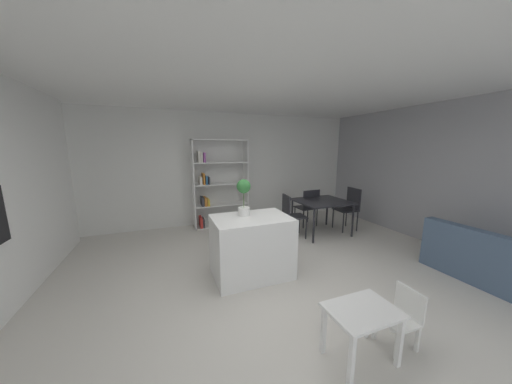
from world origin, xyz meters
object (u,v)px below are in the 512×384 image
Objects in this scene: child_chair_right at (402,315)px; dining_table at (322,204)px; potted_plant_on_island at (244,194)px; dining_chair_island_side at (291,213)px; open_bookshelf at (216,185)px; dining_chair_window_side at (350,205)px; kitchen_island at (252,246)px; child_table at (362,319)px; dining_chair_far at (309,205)px.

child_chair_right is 3.10m from dining_table.
dining_chair_island_side is at bearing 36.55° from potted_plant_on_island.
open_bookshelf is (0.05, 2.32, -0.20)m from potted_plant_on_island.
child_chair_right is 0.58× the size of dining_chair_window_side.
dining_chair_island_side is at bearing 41.48° from kitchen_island.
dining_table is (1.65, 2.85, 0.26)m from child_table.
dining_chair_window_side is at bearing 148.14° from child_chair_right.
dining_table is 1.21× the size of dining_chair_far.
dining_chair_island_side is 0.92m from dining_chair_far.
kitchen_island is 2.35m from dining_table.
dining_table is at bearing 59.96° from child_table.
dining_chair_far is (2.06, 1.64, 0.09)m from kitchen_island.
dining_chair_window_side is (1.92, 2.85, 0.27)m from child_chair_right.
child_chair_right is (0.91, -1.73, -0.14)m from kitchen_island.
open_bookshelf reaches higher than dining_table.
dining_chair_window_side reaches higher than kitchen_island.
dining_chair_window_side is (2.42, 2.85, 0.17)m from child_table.
kitchen_island reaches higher than child_chair_right.
kitchen_island is at bearing -150.26° from child_chair_right.
dining_chair_window_side reaches higher than dining_table.
potted_plant_on_island is at bearing 32.21° from dining_chair_far.
child_chair_right is 0.63× the size of dining_chair_far.
dining_table is (2.07, -1.33, -0.35)m from open_bookshelf.
kitchen_island is 1.23× the size of dining_chair_far.
kitchen_island is 1.15× the size of dining_chair_window_side.
potted_plant_on_island is 3.13m from dining_chair_window_side.
open_bookshelf is at bearing 95.78° from child_table.
dining_chair_island_side is 0.95× the size of dining_chair_window_side.
potted_plant_on_island is at bearing -68.14° from dining_chair_window_side.
potted_plant_on_island reaches higher than dining_chair_window_side.
dining_chair_far is at bearing -49.87° from dining_chair_island_side.
dining_table is at bearing -87.39° from dining_chair_window_side.
dining_chair_far is at bearing 35.32° from potted_plant_on_island.
dining_chair_island_side reaches higher than child_chair_right.
child_table is 1.07× the size of child_chair_right.
dining_chair_window_side is (2.90, 0.99, -0.64)m from potted_plant_on_island.
open_bookshelf is at bearing 90.48° from kitchen_island.
open_bookshelf is 2.29× the size of dining_chair_far.
dining_chair_window_side is at bearing 18.85° from potted_plant_on_island.
dining_chair_island_side reaches higher than kitchen_island.
potted_plant_on_island reaches higher than child_table.
potted_plant_on_island is at bearing -154.92° from dining_table.
dining_chair_window_side is (2.84, -1.34, -0.45)m from open_bookshelf.
dining_chair_far is (0.01, 0.51, -0.14)m from dining_table.
dining_table is (2.12, 0.99, -0.55)m from potted_plant_on_island.
child_chair_right is (0.98, -1.86, -0.91)m from potted_plant_on_island.
dining_chair_far is at bearing -121.13° from dining_chair_window_side.
dining_chair_far is 0.93× the size of dining_chair_window_side.
dining_table is at bearing 160.22° from child_chair_right.
child_table is (0.47, -1.86, -0.81)m from potted_plant_on_island.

